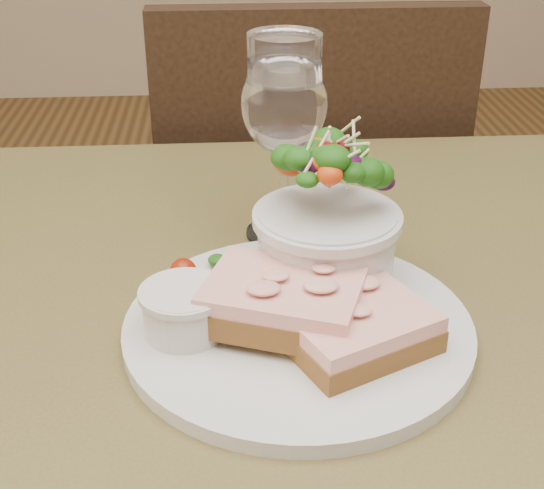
{
  "coord_description": "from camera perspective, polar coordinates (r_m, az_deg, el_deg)",
  "views": [
    {
      "loc": [
        -0.05,
        -0.48,
        1.09
      ],
      "look_at": [
        -0.02,
        0.02,
        0.81
      ],
      "focal_mm": 50.0,
      "sensor_mm": 36.0,
      "label": 1
    }
  ],
  "objects": [
    {
      "name": "cafe_table",
      "position": [
        0.65,
        1.63,
        -13.58
      ],
      "size": [
        0.8,
        0.8,
        0.75
      ],
      "color": "#49431F",
      "rests_on": "ground"
    },
    {
      "name": "chair_far",
      "position": [
        1.37,
        1.83,
        -6.66
      ],
      "size": [
        0.42,
        0.42,
        0.9
      ],
      "rotation": [
        0.0,
        0.0,
        3.14
      ],
      "color": "black",
      "rests_on": "ground"
    },
    {
      "name": "dinner_plate",
      "position": [
        0.58,
        1.96,
        -6.29
      ],
      "size": [
        0.26,
        0.26,
        0.01
      ],
      "primitive_type": "cylinder",
      "color": "silver",
      "rests_on": "cafe_table"
    },
    {
      "name": "sandwich_front",
      "position": [
        0.54,
        6.59,
        -6.38
      ],
      "size": [
        0.12,
        0.11,
        0.03
      ],
      "rotation": [
        0.0,
        0.0,
        0.45
      ],
      "color": "#442512",
      "rests_on": "dinner_plate"
    },
    {
      "name": "sandwich_back",
      "position": [
        0.55,
        0.85,
        -4.25
      ],
      "size": [
        0.13,
        0.12,
        0.03
      ],
      "rotation": [
        0.0,
        0.0,
        -0.35
      ],
      "color": "#442512",
      "rests_on": "dinner_plate"
    },
    {
      "name": "ramekin",
      "position": [
        0.56,
        -6.62,
        -4.81
      ],
      "size": [
        0.06,
        0.06,
        0.04
      ],
      "color": "silver",
      "rests_on": "dinner_plate"
    },
    {
      "name": "salad_bowl",
      "position": [
        0.6,
        4.19,
        2.29
      ],
      "size": [
        0.11,
        0.11,
        0.13
      ],
      "color": "silver",
      "rests_on": "dinner_plate"
    },
    {
      "name": "garnish",
      "position": [
        0.62,
        -5.78,
        -1.95
      ],
      "size": [
        0.05,
        0.04,
        0.02
      ],
      "color": "#153B0A",
      "rests_on": "dinner_plate"
    },
    {
      "name": "wine_glass",
      "position": [
        0.67,
        0.92,
        10.12
      ],
      "size": [
        0.08,
        0.08,
        0.18
      ],
      "color": "white",
      "rests_on": "cafe_table"
    }
  ]
}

